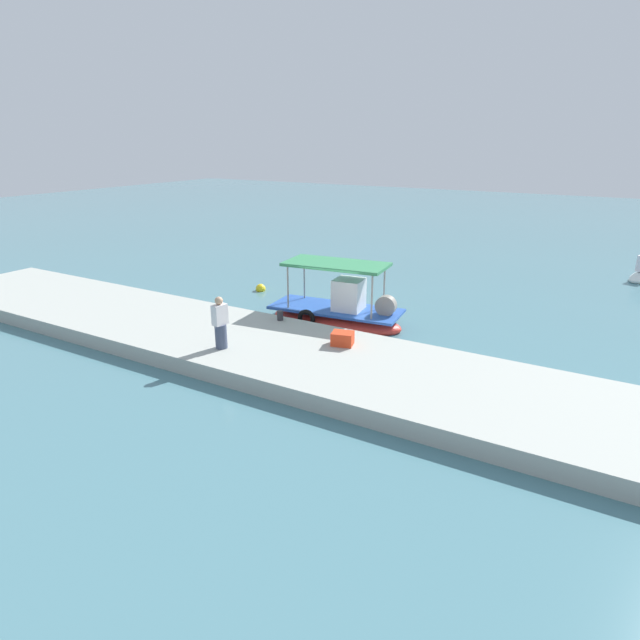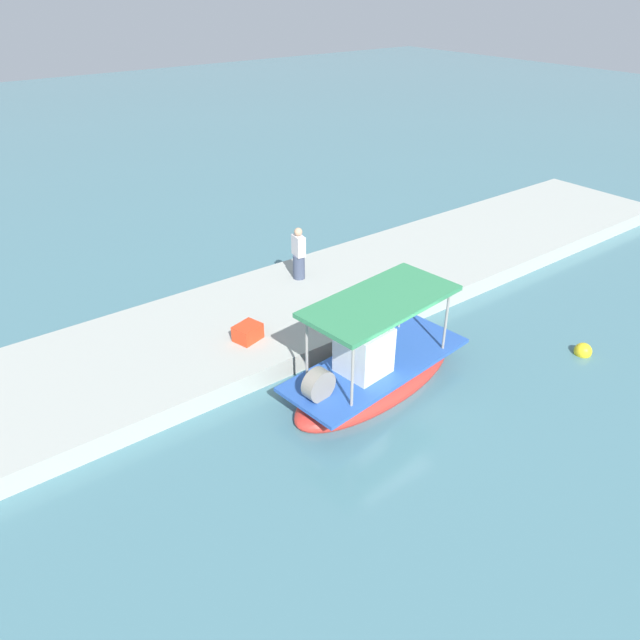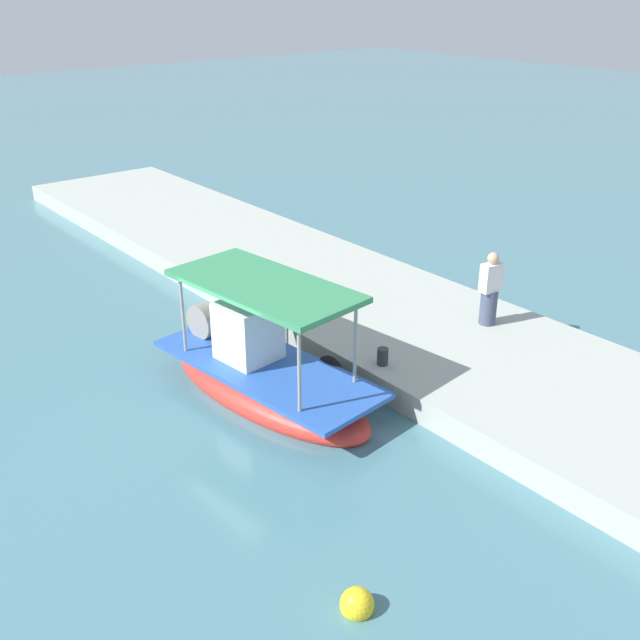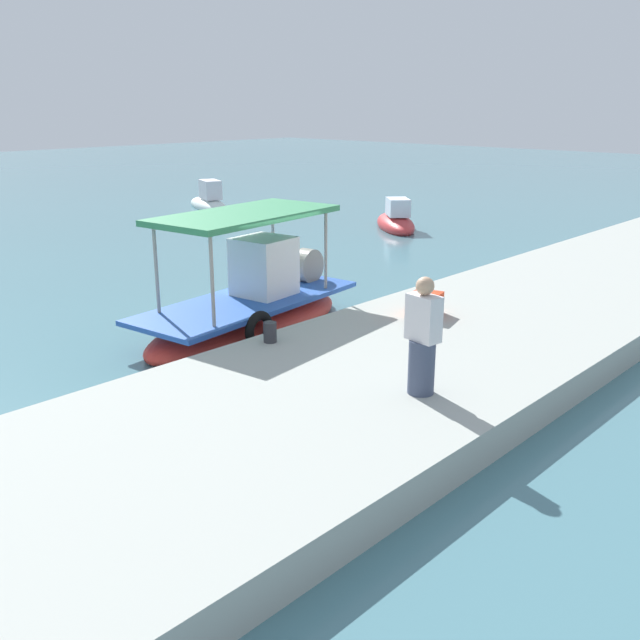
{
  "view_description": "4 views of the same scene",
  "coord_description": "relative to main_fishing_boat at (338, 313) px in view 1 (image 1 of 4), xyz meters",
  "views": [
    {
      "loc": [
        9.74,
        -18.2,
        7.2
      ],
      "look_at": [
        0.1,
        -1.8,
        0.7
      ],
      "focal_mm": 30.07,
      "sensor_mm": 36.0,
      "label": 1
    },
    {
      "loc": [
        8.56,
        8.96,
        9.32
      ],
      "look_at": [
        -0.09,
        -2.53,
        0.84
      ],
      "focal_mm": 33.03,
      "sensor_mm": 36.0,
      "label": 2
    },
    {
      "loc": [
        -11.47,
        7.67,
        8.05
      ],
      "look_at": [
        0.27,
        -1.9,
        1.07
      ],
      "focal_mm": 42.06,
      "sensor_mm": 36.0,
      "label": 3
    },
    {
      "loc": [
        -9.65,
        -11.15,
        4.7
      ],
      "look_at": [
        -0.92,
        -2.97,
        1.01
      ],
      "focal_mm": 39.85,
      "sensor_mm": 36.0,
      "label": 4
    }
  ],
  "objects": [
    {
      "name": "marker_buoy",
      "position": [
        -5.7,
        2.48,
        -0.36
      ],
      "size": [
        0.49,
        0.49,
        0.49
      ],
      "color": "yellow",
      "rests_on": "ground_plane"
    },
    {
      "name": "dock_quay",
      "position": [
        0.06,
        -4.23,
        -0.19
      ],
      "size": [
        36.0,
        5.18,
        0.55
      ],
      "primitive_type": "cube",
      "color": "#A7ACA4",
      "rests_on": "ground_plane"
    },
    {
      "name": "mooring_bollard",
      "position": [
        -1.38,
        -2.08,
        0.28
      ],
      "size": [
        0.24,
        0.24,
        0.37
      ],
      "primitive_type": "cylinder",
      "color": "#2D2D33",
      "rests_on": "dock_quay"
    },
    {
      "name": "fisherman_near_bollard",
      "position": [
        -1.45,
        -5.42,
        0.89
      ],
      "size": [
        0.45,
        0.54,
        1.77
      ],
      "color": "#3F4962",
      "rests_on": "dock_quay"
    },
    {
      "name": "main_fishing_boat",
      "position": [
        0.0,
        0.0,
        0.0
      ],
      "size": [
        5.7,
        2.62,
        2.89
      ],
      "color": "red",
      "rests_on": "ground_plane"
    },
    {
      "name": "ground_plane",
      "position": [
        0.06,
        0.13,
        -0.46
      ],
      "size": [
        120.0,
        120.0,
        0.0
      ],
      "primitive_type": "plane",
      "color": "slate"
    },
    {
      "name": "cargo_crate",
      "position": [
        1.9,
        -3.14,
        0.32
      ],
      "size": [
        0.84,
        0.74,
        0.45
      ],
      "primitive_type": "cube",
      "rotation": [
        0.0,
        0.0,
        0.28
      ],
      "color": "red",
      "rests_on": "dock_quay"
    }
  ]
}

